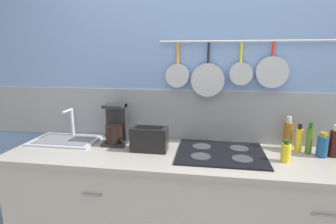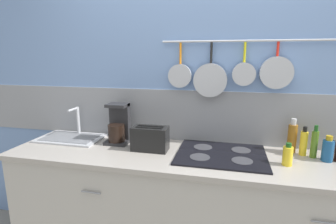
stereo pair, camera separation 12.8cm
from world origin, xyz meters
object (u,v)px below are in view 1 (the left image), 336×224
object	(u,v)px
toaster	(149,139)
bottle_dish_soap	(286,152)
bottle_sesame_oil	(288,135)
coffee_maker	(116,128)
bottle_olive_oil	(309,140)
bottle_cooking_wine	(299,139)
bottle_vinegar	(322,146)
bottle_hot_sauce	(334,143)

from	to	relation	value
toaster	bottle_dish_soap	xyz separation A→B (m)	(0.94, -0.06, -0.02)
toaster	bottle_dish_soap	size ratio (longest dim) A/B	1.89
toaster	bottle_sesame_oil	world-z (taller)	bottle_sesame_oil
coffee_maker	bottle_olive_oil	distance (m)	1.44
bottle_dish_soap	bottle_cooking_wine	distance (m)	0.26
bottle_cooking_wine	bottle_vinegar	xyz separation A→B (m)	(0.13, -0.08, -0.01)
toaster	bottle_hot_sauce	size ratio (longest dim) A/B	1.23
bottle_sesame_oil	bottle_hot_sauce	xyz separation A→B (m)	(0.28, -0.10, -0.01)
bottle_hot_sauce	bottle_sesame_oil	bearing A→B (deg)	159.22
toaster	bottle_vinegar	world-z (taller)	toaster
toaster	bottle_hot_sauce	bearing A→B (deg)	3.94
coffee_maker	bottle_vinegar	distance (m)	1.51
coffee_maker	bottle_olive_oil	size ratio (longest dim) A/B	1.39
bottle_sesame_oil	bottle_cooking_wine	bearing A→B (deg)	-29.83
bottle_sesame_oil	bottle_hot_sauce	distance (m)	0.30
coffee_maker	bottle_dish_soap	world-z (taller)	coffee_maker
toaster	bottle_olive_oil	distance (m)	1.14
bottle_sesame_oil	coffee_maker	bearing A→B (deg)	-176.52
bottle_olive_oil	bottle_dish_soap	bearing A→B (deg)	-138.05
bottle_olive_oil	toaster	bearing A→B (deg)	-173.97
toaster	bottle_vinegar	size ratio (longest dim) A/B	1.60
bottle_dish_soap	bottle_olive_oil	xyz separation A→B (m)	(0.20, 0.18, 0.04)
bottle_dish_soap	bottle_sesame_oil	bearing A→B (deg)	73.64
coffee_maker	toaster	world-z (taller)	coffee_maker
bottle_cooking_wine	bottle_hot_sauce	bearing A→B (deg)	-17.53
toaster	bottle_olive_oil	xyz separation A→B (m)	(1.14, 0.12, 0.01)
toaster	bottle_vinegar	bearing A→B (deg)	3.39
coffee_maker	bottle_vinegar	xyz separation A→B (m)	(1.51, -0.04, -0.05)
bottle_olive_oil	bottle_vinegar	bearing A→B (deg)	-34.89
toaster	bottle_sesame_oil	distance (m)	1.03
toaster	bottle_dish_soap	bearing A→B (deg)	-3.73
bottle_hot_sauce	bottle_vinegar	bearing A→B (deg)	-167.91
bottle_cooking_wine	bottle_hot_sauce	distance (m)	0.22
bottle_dish_soap	bottle_sesame_oil	distance (m)	0.27
coffee_maker	bottle_cooking_wine	xyz separation A→B (m)	(1.38, 0.04, -0.04)
coffee_maker	bottle_sesame_oil	size ratio (longest dim) A/B	1.27
bottle_dish_soap	bottle_olive_oil	distance (m)	0.27
bottle_dish_soap	bottle_sesame_oil	xyz separation A→B (m)	(0.07, 0.25, 0.05)
bottle_vinegar	coffee_maker	bearing A→B (deg)	178.39
bottle_olive_oil	bottle_hot_sauce	size ratio (longest dim) A/B	1.00
bottle_cooking_wine	bottle_vinegar	bearing A→B (deg)	-32.84
bottle_dish_soap	toaster	bearing A→B (deg)	176.27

